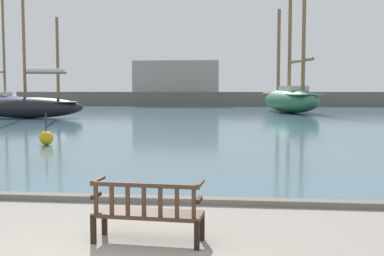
{
  "coord_description": "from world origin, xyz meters",
  "views": [
    {
      "loc": [
        1.99,
        -5.43,
        2.24
      ],
      "look_at": [
        0.3,
        10.0,
        1.0
      ],
      "focal_mm": 45.0,
      "sensor_mm": 36.0,
      "label": 1
    }
  ],
  "objects_px": {
    "sailboat_mid_port": "(290,98)",
    "channel_buoy": "(46,138)",
    "sailboat_mid_starboard": "(28,105)",
    "sailboat_outer_starboard": "(4,101)",
    "park_bench": "(148,211)"
  },
  "relations": [
    {
      "from": "park_bench",
      "to": "sailboat_outer_starboard",
      "type": "relative_size",
      "value": 0.14
    },
    {
      "from": "park_bench",
      "to": "sailboat_mid_starboard",
      "type": "bearing_deg",
      "value": 117.97
    },
    {
      "from": "sailboat_outer_starboard",
      "to": "channel_buoy",
      "type": "xyz_separation_m",
      "value": [
        16.2,
        -27.81,
        -0.72
      ]
    },
    {
      "from": "sailboat_mid_starboard",
      "to": "sailboat_mid_port",
      "type": "xyz_separation_m",
      "value": [
        20.54,
        11.08,
        0.41
      ]
    },
    {
      "from": "park_bench",
      "to": "sailboat_mid_starboard",
      "type": "relative_size",
      "value": 0.17
    },
    {
      "from": "sailboat_outer_starboard",
      "to": "channel_buoy",
      "type": "bearing_deg",
      "value": -59.78
    },
    {
      "from": "park_bench",
      "to": "sailboat_mid_starboard",
      "type": "xyz_separation_m",
      "value": [
        -14.91,
        28.08,
        0.58
      ]
    },
    {
      "from": "park_bench",
      "to": "sailboat_mid_starboard",
      "type": "distance_m",
      "value": 31.8
    },
    {
      "from": "sailboat_mid_starboard",
      "to": "sailboat_outer_starboard",
      "type": "relative_size",
      "value": 0.8
    },
    {
      "from": "channel_buoy",
      "to": "sailboat_outer_starboard",
      "type": "bearing_deg",
      "value": 120.22
    },
    {
      "from": "sailboat_mid_port",
      "to": "sailboat_outer_starboard",
      "type": "bearing_deg",
      "value": -179.59
    },
    {
      "from": "sailboat_mid_starboard",
      "to": "sailboat_mid_port",
      "type": "relative_size",
      "value": 0.69
    },
    {
      "from": "sailboat_mid_port",
      "to": "channel_buoy",
      "type": "xyz_separation_m",
      "value": [
        -11.92,
        -28.02,
        -1.1
      ]
    },
    {
      "from": "park_bench",
      "to": "sailboat_outer_starboard",
      "type": "xyz_separation_m",
      "value": [
        -22.5,
        38.96,
        0.61
      ]
    },
    {
      "from": "sailboat_mid_starboard",
      "to": "sailboat_outer_starboard",
      "type": "height_order",
      "value": "sailboat_outer_starboard"
    }
  ]
}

